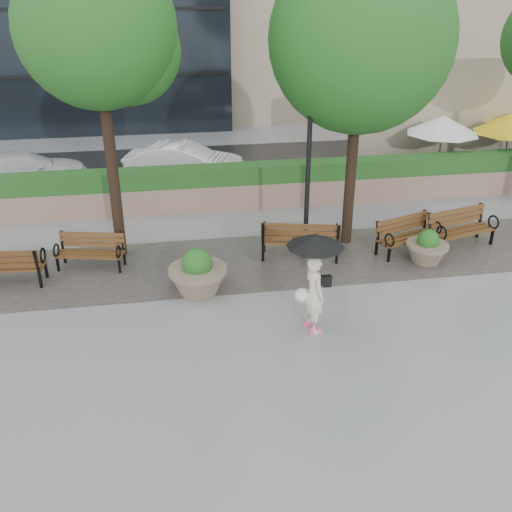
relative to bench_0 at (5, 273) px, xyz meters
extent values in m
plane|color=gray|center=(6.19, -2.79, -0.29)|extent=(100.00, 100.00, 0.00)
cube|color=#383330|center=(6.19, 0.21, -0.28)|extent=(28.00, 3.20, 0.01)
cube|color=#906D5D|center=(6.19, 4.21, 0.11)|extent=(24.00, 0.80, 0.80)
cube|color=#164318|center=(6.19, 4.21, 0.79)|extent=(24.00, 0.75, 0.55)
cube|color=tan|center=(15.69, 7.21, 1.71)|extent=(10.00, 0.60, 4.00)
cube|color=#164318|center=(15.19, 5.01, 0.16)|extent=(8.00, 0.50, 0.90)
cube|color=black|center=(6.19, 8.21, -0.29)|extent=(40.00, 7.00, 0.00)
cube|color=brown|center=(0.00, 0.04, 0.16)|extent=(1.86, 0.73, 0.05)
cube|color=black|center=(0.00, 0.01, -0.06)|extent=(1.87, 0.83, 0.46)
torus|color=black|center=(0.88, 0.13, 0.34)|extent=(0.09, 0.38, 0.37)
cube|color=brown|center=(1.90, 0.50, 0.11)|extent=(1.69, 0.84, 0.05)
cube|color=brown|center=(1.96, 0.75, 0.39)|extent=(1.61, 0.47, 0.38)
cube|color=black|center=(1.91, 0.53, -0.08)|extent=(1.71, 0.92, 0.42)
torus|color=black|center=(1.11, 0.51, 0.27)|extent=(0.12, 0.34, 0.33)
torus|color=black|center=(2.61, 0.17, 0.27)|extent=(0.12, 0.34, 0.33)
cube|color=brown|center=(7.15, 0.29, 0.19)|extent=(2.06, 1.04, 0.05)
cube|color=brown|center=(7.08, -0.01, 0.53)|extent=(1.95, 0.59, 0.46)
cube|color=black|center=(7.15, 0.26, -0.04)|extent=(2.08, 1.14, 0.50)
torus|color=black|center=(8.11, 0.26, 0.39)|extent=(0.15, 0.41, 0.41)
torus|color=black|center=(6.29, 0.70, 0.39)|extent=(0.15, 0.41, 0.41)
cube|color=brown|center=(10.01, 0.11, 0.13)|extent=(1.80, 1.08, 0.05)
cube|color=brown|center=(9.92, 0.37, 0.43)|extent=(1.66, 0.70, 0.41)
cube|color=black|center=(10.00, 0.14, -0.07)|extent=(1.83, 1.17, 0.44)
torus|color=black|center=(9.31, -0.33, 0.31)|extent=(0.17, 0.35, 0.36)
torus|color=black|center=(10.84, 0.23, 0.31)|extent=(0.17, 0.35, 0.36)
cube|color=brown|center=(11.56, 0.19, 0.17)|extent=(1.95, 1.02, 0.05)
cube|color=brown|center=(11.48, 0.47, 0.49)|extent=(1.83, 0.61, 0.44)
cube|color=black|center=(11.55, 0.22, -0.05)|extent=(1.97, 1.12, 0.48)
torus|color=black|center=(10.75, -0.22, 0.35)|extent=(0.15, 0.38, 0.38)
torus|color=black|center=(12.45, 0.24, 0.35)|extent=(0.15, 0.38, 0.38)
cylinder|color=#7F6B56|center=(4.43, -1.18, 0.30)|extent=(1.33, 1.33, 0.11)
sphere|color=#1A4F16|center=(4.43, -1.18, 0.48)|extent=(0.69, 0.69, 0.69)
cylinder|color=#7F6B56|center=(10.25, -0.51, 0.18)|extent=(1.06, 1.06, 0.09)
sphere|color=#1A4F16|center=(10.25, -0.51, 0.33)|extent=(0.55, 0.55, 0.55)
cylinder|color=black|center=(7.33, 0.43, 1.90)|extent=(0.12, 0.12, 4.37)
cylinder|color=black|center=(7.33, 0.43, -0.14)|extent=(0.28, 0.28, 0.30)
sphere|color=black|center=(7.33, 0.43, 4.13)|extent=(0.24, 0.24, 0.24)
cylinder|color=black|center=(2.59, 1.26, 2.29)|extent=(0.28, 0.28, 5.16)
sphere|color=#1A4F16|center=(2.59, 1.26, 5.24)|extent=(3.58, 3.58, 3.58)
sphere|color=#1A4F16|center=(3.19, 1.56, 4.73)|extent=(2.50, 2.50, 2.50)
cylinder|color=black|center=(8.63, 1.02, 2.15)|extent=(0.28, 0.28, 4.87)
sphere|color=#1A4F16|center=(8.63, 1.02, 4.93)|extent=(4.39, 4.39, 4.39)
sphere|color=#1A4F16|center=(9.23, 1.32, 4.44)|extent=(3.08, 3.08, 3.08)
cylinder|color=black|center=(13.41, 5.58, -0.24)|extent=(0.40, 0.40, 0.10)
cylinder|color=#99999E|center=(13.41, 5.58, 0.81)|extent=(0.06, 0.06, 2.20)
cone|color=white|center=(13.41, 5.58, 1.71)|extent=(2.50, 2.50, 0.60)
cylinder|color=black|center=(15.77, 5.31, -0.24)|extent=(0.40, 0.40, 0.10)
cylinder|color=#99999E|center=(15.77, 5.31, 0.81)|extent=(0.06, 0.06, 2.20)
cone|color=yellow|center=(15.77, 5.31, 1.71)|extent=(2.50, 2.50, 0.60)
cylinder|color=black|center=(16.69, 6.09, -0.24)|extent=(0.40, 0.40, 0.10)
imported|color=silver|center=(-0.88, 7.31, 0.32)|extent=(4.46, 2.69, 1.21)
imported|color=silver|center=(4.57, 6.97, 0.40)|extent=(4.38, 2.44, 1.37)
imported|color=beige|center=(6.63, -3.06, 0.59)|extent=(0.57, 0.72, 1.75)
cube|color=#F2598C|center=(6.60, -2.94, -0.24)|extent=(0.16, 0.26, 0.09)
cube|color=#F2598C|center=(6.66, -3.20, -0.24)|extent=(0.16, 0.26, 0.09)
cube|color=black|center=(6.83, -2.96, 0.75)|extent=(0.18, 0.35, 0.24)
sphere|color=white|center=(6.44, -2.88, 0.42)|extent=(0.31, 0.31, 0.31)
cylinder|color=black|center=(6.62, -3.01, 1.25)|extent=(0.02, 0.02, 0.93)
cone|color=black|center=(6.62, -3.01, 1.69)|extent=(1.14, 1.14, 0.24)
camera|label=1|loc=(3.86, -12.64, 6.18)|focal=40.00mm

